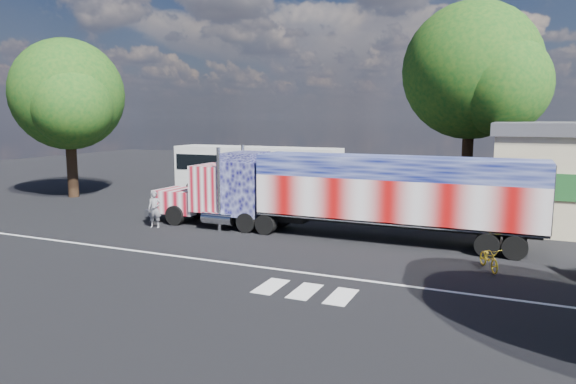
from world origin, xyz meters
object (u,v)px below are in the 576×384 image
at_px(tree_w_a, 69,95).
at_px(tree_ne_a, 474,72).
at_px(coach_bus, 257,171).
at_px(semi_truck, 343,192).
at_px(bicycle, 489,258).
at_px(woman, 155,209).

bearing_deg(tree_w_a, tree_ne_a, 19.36).
bearing_deg(coach_bus, tree_ne_a, 14.95).
height_order(semi_truck, tree_ne_a, tree_ne_a).
bearing_deg(tree_w_a, coach_bus, 24.29).
bearing_deg(bicycle, tree_ne_a, 73.18).
bearing_deg(semi_truck, woman, -168.31).
bearing_deg(bicycle, coach_bus, 118.38).
xyz_separation_m(woman, tree_w_a, (-11.37, 5.80, 5.99)).
distance_m(coach_bus, tree_w_a, 13.57).
bearing_deg(semi_truck, bicycle, -23.95).
xyz_separation_m(bicycle, tree_ne_a, (-1.97, 15.55, 7.87)).
bearing_deg(tree_ne_a, bicycle, -82.77).
bearing_deg(woman, coach_bus, 69.59).
bearing_deg(bicycle, woman, 152.39).
bearing_deg(tree_ne_a, semi_truck, -109.43).
xyz_separation_m(semi_truck, tree_w_a, (-20.52, 3.90, 4.83)).
relative_size(bicycle, tree_ne_a, 0.13).
relative_size(tree_w_a, tree_ne_a, 0.84).
distance_m(semi_truck, coach_bus, 12.83).
xyz_separation_m(woman, bicycle, (15.60, -0.97, -0.50)).
relative_size(coach_bus, bicycle, 7.41).
bearing_deg(woman, semi_truck, -8.29).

